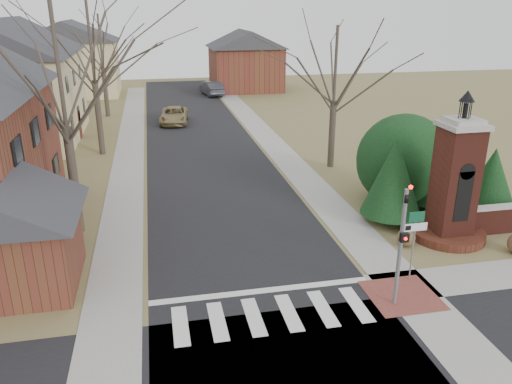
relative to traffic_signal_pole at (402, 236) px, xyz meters
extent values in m
plane|color=olive|center=(-4.30, -0.57, -2.59)|extent=(120.00, 120.00, 0.00)
cube|color=black|center=(-4.30, 21.43, -2.58)|extent=(8.00, 70.00, 0.01)
cube|color=silver|center=(-4.30, 0.23, -2.58)|extent=(8.00, 2.20, 0.02)
cube|color=silver|center=(-4.30, 1.73, -2.58)|extent=(8.00, 0.35, 0.02)
cube|color=gray|center=(0.90, 21.43, -2.58)|extent=(2.00, 60.00, 0.02)
cube|color=gray|center=(-9.50, 21.43, -2.58)|extent=(2.00, 60.00, 0.02)
cube|color=brown|center=(0.50, 0.43, -2.57)|extent=(2.40, 2.40, 0.02)
cylinder|color=slate|center=(0.00, 0.03, -0.49)|extent=(0.14, 0.14, 4.20)
imported|color=black|center=(0.00, 0.03, 1.46)|extent=(0.15, 0.18, 0.90)
sphere|color=#FF0C05|center=(0.00, -0.19, 1.76)|extent=(0.14, 0.14, 0.14)
cube|color=black|center=(0.00, -0.15, 0.01)|extent=(0.28, 0.16, 0.30)
sphere|color=#FF0C05|center=(0.00, -0.24, 0.01)|extent=(0.11, 0.11, 0.11)
cylinder|color=slate|center=(1.30, 1.43, -1.29)|extent=(0.06, 0.06, 2.60)
cube|color=silver|center=(1.30, 1.41, -0.44)|extent=(0.90, 0.03, 0.30)
cube|color=black|center=(1.00, 1.39, -0.44)|extent=(0.22, 0.02, 0.18)
cube|color=#104B2E|center=(1.30, 1.41, -0.04)|extent=(0.60, 0.03, 0.40)
cylinder|color=#58231A|center=(4.70, 4.43, -2.41)|extent=(3.20, 3.20, 0.36)
cube|color=#58231A|center=(4.70, 4.43, -0.09)|extent=(1.50, 1.50, 5.00)
cube|color=black|center=(4.70, 3.71, -0.39)|extent=(0.70, 0.10, 2.20)
cube|color=gray|center=(4.70, 4.43, 2.46)|extent=(1.70, 1.70, 0.20)
cube|color=gray|center=(4.70, 4.43, 2.66)|extent=(1.30, 1.30, 0.20)
cylinder|color=black|center=(4.70, 4.43, 3.06)|extent=(0.20, 0.20, 0.60)
cone|color=black|center=(4.70, 4.43, 3.66)|extent=(0.64, 0.64, 0.45)
cube|color=tan|center=(-17.80, 26.43, 0.61)|extent=(9.00, 12.00, 6.40)
cube|color=brown|center=(-12.80, 3.93, -1.19)|extent=(4.00, 4.00, 2.80)
cube|color=tan|center=(-16.30, 47.43, 0.41)|extent=(10.00, 8.00, 6.00)
cube|color=tan|center=(-19.10, 45.83, 4.40)|extent=(0.75, 0.75, 3.08)
cube|color=brown|center=(3.70, 47.43, -0.09)|extent=(8.00, 8.00, 5.00)
cube|color=brown|center=(1.46, 45.83, 3.31)|extent=(0.75, 0.75, 2.80)
cylinder|color=#473D33|center=(2.90, 6.43, -2.34)|extent=(0.20, 0.20, 0.50)
cone|color=black|center=(2.90, 6.43, -0.29)|extent=(2.80, 2.80, 3.60)
cylinder|color=#473D33|center=(6.20, 7.63, -2.34)|extent=(0.20, 0.20, 0.50)
cone|color=black|center=(6.20, 7.63, 0.01)|extent=(3.40, 3.40, 4.20)
cylinder|color=#473D33|center=(8.20, 6.63, -2.34)|extent=(0.20, 0.20, 0.50)
cone|color=black|center=(8.20, 6.63, -0.69)|extent=(2.40, 2.40, 2.80)
sphere|color=black|center=(4.70, 8.93, -0.19)|extent=(4.80, 4.80, 4.80)
cylinder|color=#473D33|center=(-11.30, 8.43, -0.17)|extent=(0.40, 0.40, 4.83)
cylinder|color=#473D33|center=(-11.30, 21.43, -0.07)|extent=(0.40, 0.40, 5.04)
cylinder|color=#473D33|center=(-11.80, 34.43, -0.38)|extent=(0.40, 0.40, 4.41)
cylinder|color=#473D33|center=(3.20, 15.43, -0.49)|extent=(0.40, 0.40, 4.20)
imported|color=#958251|center=(-5.90, 30.18, -1.90)|extent=(2.83, 5.16, 1.37)
imported|color=#37383F|center=(-0.90, 44.08, -1.77)|extent=(2.50, 5.15, 1.63)
sphere|color=brown|center=(2.50, 4.03, -2.20)|extent=(0.77, 0.77, 0.77)
camera|label=1|loc=(-7.67, -13.45, 7.03)|focal=35.00mm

